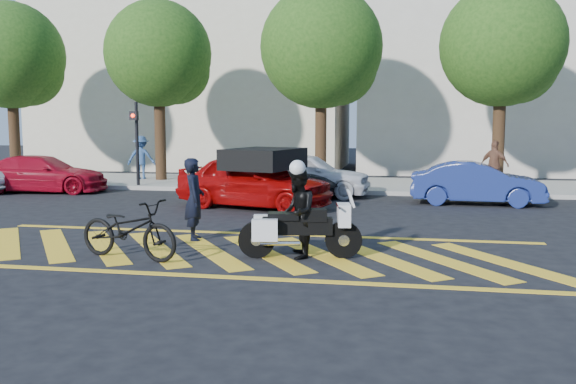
% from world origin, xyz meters
% --- Properties ---
extents(ground, '(90.00, 90.00, 0.00)m').
position_xyz_m(ground, '(0.00, 0.00, 0.00)').
color(ground, black).
rests_on(ground, ground).
extents(sidewalk, '(60.00, 5.00, 0.15)m').
position_xyz_m(sidewalk, '(0.00, 12.00, 0.07)').
color(sidewalk, '#9E998E').
rests_on(sidewalk, ground).
extents(crosswalk, '(12.33, 4.00, 0.01)m').
position_xyz_m(crosswalk, '(-0.04, 0.00, 0.00)').
color(crosswalk, yellow).
rests_on(crosswalk, ground).
extents(building_left, '(16.00, 8.00, 10.00)m').
position_xyz_m(building_left, '(-8.00, 21.00, 5.00)').
color(building_left, beige).
rests_on(building_left, ground).
extents(building_right, '(16.00, 8.00, 11.00)m').
position_xyz_m(building_right, '(9.00, 21.00, 5.50)').
color(building_right, beige).
rests_on(building_right, ground).
extents(tree_far_left, '(4.40, 4.40, 7.41)m').
position_xyz_m(tree_far_left, '(-12.87, 12.06, 5.05)').
color(tree_far_left, black).
rests_on(tree_far_left, ground).
extents(tree_left, '(4.20, 4.20, 7.26)m').
position_xyz_m(tree_left, '(-6.37, 12.06, 4.99)').
color(tree_left, black).
rests_on(tree_left, ground).
extents(tree_center, '(4.60, 4.60, 7.56)m').
position_xyz_m(tree_center, '(0.13, 12.06, 5.10)').
color(tree_center, black).
rests_on(tree_center, ground).
extents(tree_right, '(4.40, 4.40, 7.41)m').
position_xyz_m(tree_right, '(6.63, 12.06, 5.05)').
color(tree_right, black).
rests_on(tree_right, ground).
extents(signal_pole, '(0.28, 0.43, 3.20)m').
position_xyz_m(signal_pole, '(-6.50, 9.74, 1.92)').
color(signal_pole, black).
rests_on(signal_pole, ground).
extents(officer_bike, '(0.59, 0.73, 1.74)m').
position_xyz_m(officer_bike, '(-1.24, 0.98, 0.87)').
color(officer_bike, black).
rests_on(officer_bike, ground).
extents(bicycle, '(2.22, 1.23, 1.11)m').
position_xyz_m(bicycle, '(-1.84, -0.94, 0.55)').
color(bicycle, black).
rests_on(bicycle, ground).
extents(police_motorcycle, '(2.27, 0.87, 1.01)m').
position_xyz_m(police_motorcycle, '(1.20, -0.29, 0.55)').
color(police_motorcycle, black).
rests_on(police_motorcycle, ground).
extents(officer_moto, '(0.76, 0.91, 1.67)m').
position_xyz_m(officer_moto, '(1.18, -0.29, 0.84)').
color(officer_moto, black).
rests_on(officer_moto, ground).
extents(red_convertible, '(4.90, 3.02, 1.56)m').
position_xyz_m(red_convertible, '(-1.13, 5.84, 0.78)').
color(red_convertible, '#970706').
rests_on(red_convertible, ground).
extents(parked_left, '(4.67, 2.41, 1.30)m').
position_xyz_m(parked_left, '(-9.41, 8.31, 0.65)').
color(parked_left, '#A70A1E').
rests_on(parked_left, ground).
extents(parked_mid_left, '(4.56, 2.27, 1.24)m').
position_xyz_m(parked_mid_left, '(-1.10, 8.36, 0.62)').
color(parked_mid_left, black).
rests_on(parked_mid_left, ground).
extents(parked_mid_right, '(4.42, 1.92, 1.48)m').
position_xyz_m(parked_mid_right, '(-0.10, 8.83, 0.74)').
color(parked_mid_right, silver).
rests_on(parked_mid_right, ground).
extents(parked_right, '(3.96, 1.53, 1.29)m').
position_xyz_m(parked_right, '(5.30, 7.80, 0.64)').
color(parked_right, navy).
rests_on(parked_right, ground).
extents(pedestrian_left, '(1.24, 0.85, 1.76)m').
position_xyz_m(pedestrian_left, '(-7.41, 12.16, 1.03)').
color(pedestrian_left, '#315489').
rests_on(pedestrian_left, sidewalk).
extents(pedestrian_right, '(1.07, 0.89, 1.71)m').
position_xyz_m(pedestrian_right, '(6.19, 10.52, 1.00)').
color(pedestrian_right, brown).
rests_on(pedestrian_right, sidewalk).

